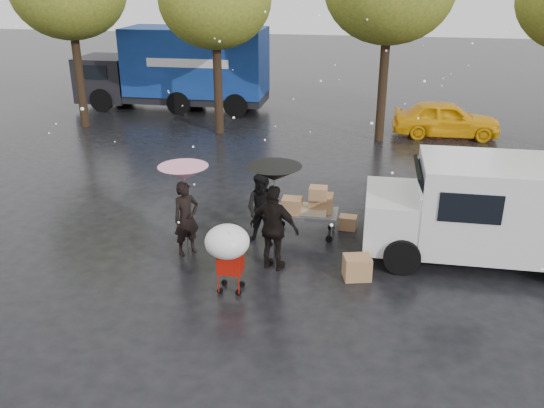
% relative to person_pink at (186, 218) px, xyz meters
% --- Properties ---
extents(ground, '(90.00, 90.00, 0.00)m').
position_rel_person_pink_xyz_m(ground, '(1.60, -0.18, -0.83)').
color(ground, black).
rests_on(ground, ground).
extents(person_pink, '(0.70, 0.71, 1.66)m').
position_rel_person_pink_xyz_m(person_pink, '(0.00, 0.00, 0.00)').
color(person_pink, black).
rests_on(person_pink, ground).
extents(person_middle, '(0.91, 0.76, 1.69)m').
position_rel_person_pink_xyz_m(person_middle, '(1.55, 0.73, 0.02)').
color(person_middle, black).
rests_on(person_middle, ground).
extents(person_black, '(1.16, 0.72, 1.84)m').
position_rel_person_pink_xyz_m(person_black, '(1.99, -0.36, 0.09)').
color(person_black, black).
rests_on(person_black, ground).
extents(umbrella_pink, '(1.06, 1.06, 2.02)m').
position_rel_person_pink_xyz_m(umbrella_pink, '(0.00, 0.00, 1.04)').
color(umbrella_pink, '#4C4C4C').
rests_on(umbrella_pink, ground).
extents(umbrella_black, '(1.10, 1.10, 2.26)m').
position_rel_person_pink_xyz_m(umbrella_black, '(1.99, -0.36, 1.28)').
color(umbrella_black, '#4C4C4C').
rests_on(umbrella_black, ground).
extents(vendor_cart, '(1.52, 0.80, 1.27)m').
position_rel_person_pink_xyz_m(vendor_cart, '(2.51, 1.38, -0.10)').
color(vendor_cart, slate).
rests_on(vendor_cart, ground).
extents(shopping_cart, '(0.84, 0.84, 1.46)m').
position_rel_person_pink_xyz_m(shopping_cart, '(1.32, -1.55, 0.24)').
color(shopping_cart, '#B9160A').
rests_on(shopping_cart, ground).
extents(white_van, '(4.91, 2.18, 2.20)m').
position_rel_person_pink_xyz_m(white_van, '(6.42, 0.86, 0.33)').
color(white_van, white).
rests_on(white_van, ground).
extents(blue_truck, '(8.30, 2.60, 3.50)m').
position_rel_person_pink_xyz_m(blue_truck, '(-4.67, 13.46, 0.93)').
color(blue_truck, navy).
rests_on(blue_truck, ground).
extents(box_ground_near, '(0.62, 0.55, 0.48)m').
position_rel_person_pink_xyz_m(box_ground_near, '(3.72, -0.48, -0.59)').
color(box_ground_near, olive).
rests_on(box_ground_near, ground).
extents(box_ground_far, '(0.44, 0.36, 0.32)m').
position_rel_person_pink_xyz_m(box_ground_far, '(3.41, 1.89, -0.67)').
color(box_ground_far, olive).
rests_on(box_ground_far, ground).
extents(yellow_taxi, '(3.92, 1.67, 1.32)m').
position_rel_person_pink_xyz_m(yellow_taxi, '(6.52, 10.81, -0.17)').
color(yellow_taxi, '#FFB60D').
rests_on(yellow_taxi, ground).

